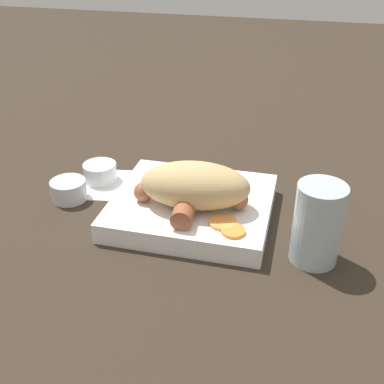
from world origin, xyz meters
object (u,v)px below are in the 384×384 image
at_px(bread_roll, 195,185).
at_px(sausage, 190,196).
at_px(food_tray, 192,207).
at_px(drink_glass, 318,224).
at_px(condiment_cup_near, 100,174).
at_px(condiment_cup_far, 69,191).

relative_size(bread_roll, sausage, 0.98).
bearing_deg(food_tray, drink_glass, 160.94).
distance_m(bread_roll, condiment_cup_near, 0.20).
bearing_deg(sausage, drink_glass, 165.97).
bearing_deg(bread_roll, sausage, -3.49).
xyz_separation_m(food_tray, bread_roll, (-0.01, 0.02, 0.05)).
xyz_separation_m(condiment_cup_far, drink_glass, (-0.37, 0.06, 0.04)).
bearing_deg(condiment_cup_near, condiment_cup_far, 69.44).
bearing_deg(food_tray, bread_roll, 116.24).
bearing_deg(condiment_cup_near, bread_roll, 155.55).
xyz_separation_m(bread_roll, condiment_cup_near, (0.18, -0.08, -0.05)).
bearing_deg(bread_roll, drink_glass, 165.55).
relative_size(food_tray, sausage, 1.40).
relative_size(sausage, condiment_cup_near, 2.97).
xyz_separation_m(food_tray, condiment_cup_far, (0.19, 0.00, -0.00)).
bearing_deg(sausage, condiment_cup_near, -25.18).
height_order(bread_roll, condiment_cup_near, bread_roll).
distance_m(bread_roll, sausage, 0.02).
relative_size(condiment_cup_near, condiment_cup_far, 1.00).
xyz_separation_m(bread_roll, sausage, (0.01, -0.00, -0.02)).
xyz_separation_m(food_tray, drink_glass, (-0.17, 0.06, 0.04)).
distance_m(bread_roll, condiment_cup_far, 0.21).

